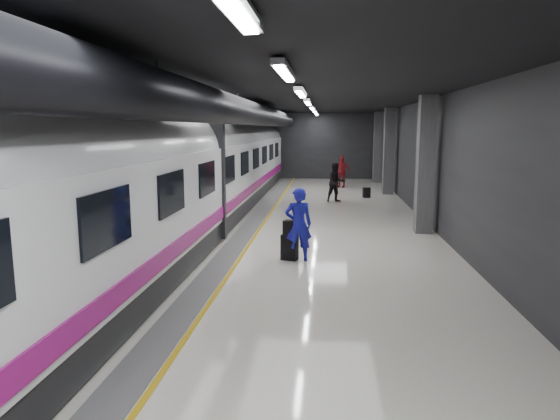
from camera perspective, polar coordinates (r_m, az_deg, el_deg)
name	(u,v)px	position (r m, az deg, el deg)	size (l,w,h in m)	color
ground	(282,243)	(15.19, 0.21, -3.77)	(40.00, 40.00, 0.00)	silver
platform_hall	(276,125)	(15.78, -0.51, 9.67)	(10.02, 40.02, 4.51)	black
train	(176,174)	(15.50, -11.85, 4.04)	(3.05, 38.00, 4.05)	black
traveler_main	(298,224)	(13.00, 2.11, -1.65)	(0.71, 0.46, 1.93)	#1F1BD0
suitcase_main	(290,247)	(13.19, 1.10, -4.28)	(0.42, 0.26, 0.68)	black
shoulder_bag	(288,228)	(13.04, 0.97, -2.05)	(0.29, 0.15, 0.38)	black
traveler_far_a	(336,182)	(23.71, 6.41, 3.16)	(0.90, 0.70, 1.85)	black
traveler_far_b	(341,172)	(29.69, 7.04, 4.38)	(1.09, 0.45, 1.85)	maroon
suitcase_far	(367,193)	(25.45, 9.87, 1.98)	(0.35, 0.22, 0.51)	black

